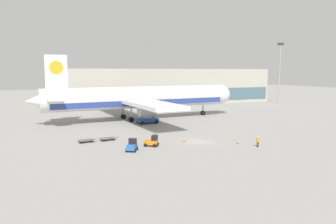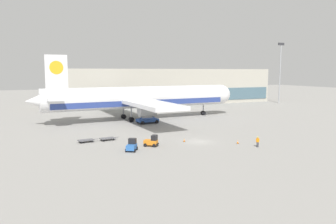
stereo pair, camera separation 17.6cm
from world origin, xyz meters
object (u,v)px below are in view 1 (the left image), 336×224
Objects in this scene: light_mast at (280,69)px; baggage_tug_foreground at (152,141)px; baggage_tug_mid at (132,146)px; baggage_dolly_second at (108,138)px; airplane_main at (139,98)px; traffic_cone_near at (184,140)px; baggage_dolly_lead at (86,140)px; traffic_cone_far at (238,142)px; ground_crew_near at (258,141)px; scissor_lift_loader at (147,115)px.

light_mast reaches higher than baggage_tug_foreground.
baggage_dolly_second is (-1.84, 9.78, -0.49)m from baggage_tug_mid.
traffic_cone_near is (-1.11, -30.29, -5.53)m from airplane_main.
baggage_dolly_second is (-6.06, 7.91, -0.49)m from baggage_tug_foreground.
baggage_tug_foreground is at bearing -107.27° from airplane_main.
baggage_tug_foreground is 4.61m from baggage_tug_mid.
baggage_dolly_second is (4.04, 0.15, 0.00)m from baggage_dolly_lead.
light_mast is 84.87m from traffic_cone_far.
airplane_main is 15.41× the size of baggage_dolly_second.
traffic_cone_near is at bearing -44.65° from baggage_tug_mid.
baggage_dolly_lead is 2.03× the size of ground_crew_near.
scissor_lift_loader is at bearing 87.40° from traffic_cone_near.
traffic_cone_far is (7.17, -28.79, -1.66)m from scissor_lift_loader.
scissor_lift_loader is at bearing 128.79° from ground_crew_near.
baggage_dolly_lead is at bearing 154.56° from traffic_cone_far.
traffic_cone_near is at bearing -95.11° from airplane_main.
traffic_cone_far is (19.31, -2.36, -0.54)m from baggage_tug_mid.
baggage_tug_foreground is at bearing 164.33° from traffic_cone_far.
scissor_lift_loader reaches higher than traffic_cone_far.
baggage_tug_mid reaches higher than ground_crew_near.
scissor_lift_loader reaches higher than baggage_tug_mid.
scissor_lift_loader reaches higher than traffic_cone_near.
ground_crew_near is 2.72× the size of traffic_cone_far.
airplane_main is 36.71m from traffic_cone_far.
airplane_main is 31.33× the size of ground_crew_near.
baggage_tug_foreground is at bearing -35.51° from baggage_tug_mid.
baggage_dolly_lead is (-86.08, -45.50, -13.76)m from light_mast.
airplane_main is 20.74× the size of baggage_tug_foreground.
light_mast is at bearing 20.47° from baggage_dolly_lead.
airplane_main reaches higher than baggage_dolly_second.
airplane_main is 10.86× the size of scissor_lift_loader.
scissor_lift_loader is 24.69m from baggage_dolly_lead.
traffic_cone_far is at bearing -66.47° from baggage_tug_mid.
traffic_cone_near is (11.07, 2.94, -0.57)m from baggage_tug_mid.
traffic_cone_near is at bearing -28.92° from baggage_dolly_lead.
baggage_tug_mid is 21.68m from ground_crew_near.
scissor_lift_loader is 1.91× the size of baggage_tug_foreground.
traffic_cone_far is at bearing -81.68° from airplane_main.
baggage_dolly_second is at bearing -133.04° from scissor_lift_loader.
baggage_tug_foreground is (-7.92, -24.55, -1.11)m from scissor_lift_loader.
traffic_cone_near reaches higher than baggage_dolly_lead.
airplane_main is at bearing 45.17° from baggage_dolly_lead.
light_mast is 8.73× the size of baggage_tug_mid.
airplane_main is at bearing 101.33° from traffic_cone_far.
traffic_cone_far is (21.16, -12.14, -0.06)m from baggage_dolly_second.
scissor_lift_loader is 23.57m from traffic_cone_near.
scissor_lift_loader is 33.61m from ground_crew_near.
baggage_dolly_second is (-13.98, -16.64, -1.60)m from scissor_lift_loader.
scissor_lift_loader is 1.42× the size of baggage_dolly_lead.
traffic_cone_far reaches higher than baggage_dolly_second.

